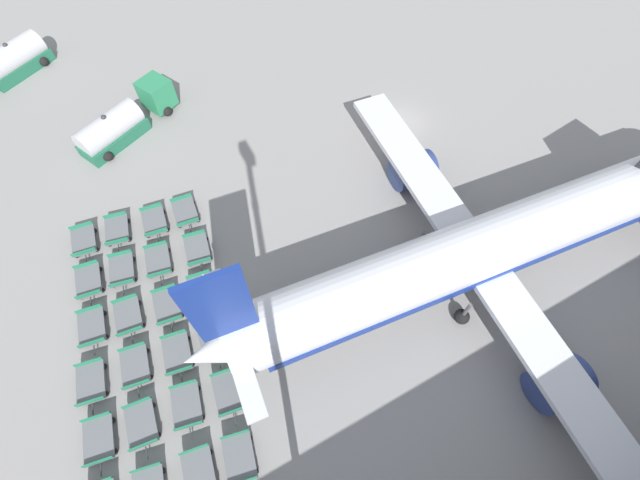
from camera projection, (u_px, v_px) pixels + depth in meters
The scene contains 26 objects.
ground_plane at pixel (401, 123), 38.03m from camera, with size 500.00×500.00×0.00m, color gray.
airplane at pixel (491, 245), 27.65m from camera, with size 32.36×40.87×11.60m.
fuel_tanker_primary at pixel (5, 66), 40.07m from camera, with size 6.82×9.59×3.02m.
fuel_tanker_secondary at pixel (123, 122), 36.26m from camera, with size 6.11×9.39×2.94m.
baggage_dolly_row_near_col_a at pixel (84, 241), 31.08m from camera, with size 3.28×1.97×0.92m.
baggage_dolly_row_near_col_b at pixel (89, 281), 29.40m from camera, with size 3.29×1.98×0.92m.
baggage_dolly_row_near_col_c at pixel (92, 327), 27.68m from camera, with size 3.29×2.00×0.92m.
baggage_dolly_row_near_col_d at pixel (91, 383), 25.86m from camera, with size 3.30×2.06×0.92m.
baggage_dolly_row_near_col_e at pixel (99, 440), 24.23m from camera, with size 3.30×2.05×0.92m.
baggage_dolly_row_mid_a_col_a at pixel (117, 230), 31.56m from camera, with size 3.31×2.10×0.92m.
baggage_dolly_row_mid_a_col_b at pixel (122, 270), 29.84m from camera, with size 3.31×2.11×0.92m.
baggage_dolly_row_mid_a_col_c at pixel (128, 316), 28.07m from camera, with size 3.28×1.95×0.92m.
baggage_dolly_row_mid_a_col_d at pixel (135, 366), 26.37m from camera, with size 3.30×2.01×0.92m.
baggage_dolly_row_mid_a_col_e at pixel (141, 424), 24.65m from camera, with size 3.27×1.94×0.92m.
baggage_dolly_row_mid_b_col_a at pixel (154, 221), 31.96m from camera, with size 3.28×1.97×0.92m.
baggage_dolly_row_mid_b_col_b at pixel (158, 261), 30.22m from camera, with size 3.30×2.06×0.92m.
baggage_dolly_row_mid_b_col_c at pixel (167, 306), 28.45m from camera, with size 3.29×1.98×0.92m.
baggage_dolly_row_mid_b_col_d at pixel (177, 353), 26.79m from camera, with size 3.30×2.03×0.92m.
baggage_dolly_row_mid_b_col_e at pixel (187, 405), 25.18m from camera, with size 3.31×2.11×0.92m.
baggage_dolly_row_mid_b_col_f at pixel (199, 473), 23.36m from camera, with size 3.29×2.01×0.92m.
baggage_dolly_row_far_col_a at pixel (185, 212), 32.41m from camera, with size 3.28×1.94×0.92m.
baggage_dolly_row_far_col_b at pixel (197, 249), 30.71m from camera, with size 3.30×2.05×0.92m.
baggage_dolly_row_far_col_c at pixel (202, 291), 29.00m from camera, with size 3.29×1.98×0.92m.
baggage_dolly_row_far_col_d at pixel (213, 339), 27.26m from camera, with size 3.28×1.95×0.92m.
baggage_dolly_row_far_col_e at pixel (229, 392), 25.57m from camera, with size 3.29×2.01×0.92m.
baggage_dolly_row_far_col_f at pixel (239, 458), 23.75m from camera, with size 3.31×2.13×0.92m.
Camera 1 is at (21.91, -19.90, 27.06)m, focal length 24.00 mm.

